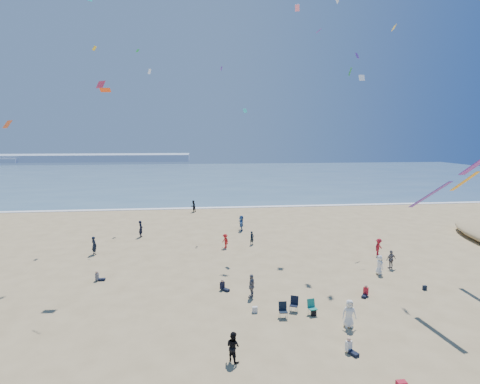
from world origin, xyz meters
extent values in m
cube|color=#476B84|center=(0.00, 95.00, 0.03)|extent=(220.00, 100.00, 0.06)
cube|color=white|center=(0.00, 45.00, 0.04)|extent=(220.00, 1.20, 0.08)
cube|color=#7A8EA8|center=(-60.00, 170.00, 1.60)|extent=(110.00, 20.00, 3.20)
imported|color=black|center=(-10.96, 21.90, 0.91)|extent=(0.78, 0.78, 1.82)
imported|color=white|center=(14.51, 13.63, 0.83)|extent=(0.59, 0.85, 1.65)
imported|color=black|center=(-7.34, 28.08, 0.96)|extent=(0.47, 0.71, 1.93)
imported|color=red|center=(2.09, 22.65, 0.75)|extent=(0.96, 1.12, 1.50)
imported|color=slate|center=(16.20, 14.86, 0.82)|extent=(1.03, 0.62, 1.65)
imported|color=gray|center=(3.10, 10.26, 0.88)|extent=(0.83, 1.11, 1.76)
imported|color=#AA1825|center=(16.88, 18.50, 0.84)|extent=(1.24, 1.17, 1.69)
imported|color=black|center=(-1.48, 41.98, 0.91)|extent=(1.11, 1.13, 1.83)
imported|color=white|center=(8.42, 5.37, 0.87)|extent=(0.92, 0.66, 1.74)
imported|color=#39619C|center=(4.60, 29.75, 0.95)|extent=(0.63, 1.79, 1.90)
imported|color=black|center=(5.04, 23.53, 0.73)|extent=(0.64, 0.61, 1.47)
imported|color=black|center=(1.04, 2.68, 0.80)|extent=(0.97, 0.98, 1.60)
cube|color=silver|center=(2.98, 7.89, 0.20)|extent=(0.35, 0.20, 0.40)
cube|color=black|center=(6.72, 7.02, 0.19)|extent=(0.30, 0.22, 0.38)
cube|color=#AE182C|center=(8.64, -0.28, 0.15)|extent=(0.45, 0.30, 0.30)
cube|color=black|center=(16.40, 10.11, 0.17)|extent=(0.28, 0.18, 0.34)
cube|color=#C4273F|center=(-7.76, 14.62, 15.43)|extent=(0.79, 0.71, 0.54)
cube|color=green|center=(-7.40, 31.15, 21.44)|extent=(0.48, 0.49, 0.36)
cube|color=#4D298D|center=(17.49, 27.11, 20.64)|extent=(0.63, 0.60, 0.64)
cube|color=pink|center=(10.90, 28.88, 26.05)|extent=(0.57, 0.50, 0.64)
cube|color=green|center=(11.07, 13.27, 16.48)|extent=(0.40, 0.51, 0.60)
cube|color=white|center=(16.66, 23.73, 17.70)|extent=(0.64, 0.48, 0.64)
cube|color=#E2480D|center=(-12.67, 10.50, 12.34)|extent=(0.82, 0.84, 0.50)
cube|color=white|center=(-6.92, 38.11, 20.28)|extent=(0.46, 0.60, 0.71)
cube|color=yellow|center=(-12.37, 31.78, 21.72)|extent=(0.45, 0.58, 0.49)
cube|color=purple|center=(2.49, 33.28, 20.01)|extent=(0.32, 0.85, 0.48)
cube|color=purple|center=(11.56, 22.89, 22.00)|extent=(0.46, 0.81, 0.31)
cube|color=#23B9CC|center=(4.27, 23.67, 14.20)|extent=(0.40, 0.70, 0.41)
cube|color=#E44012|center=(-8.06, 17.27, 15.34)|extent=(0.87, 0.44, 0.31)
cube|color=yellow|center=(16.62, 17.49, 21.00)|extent=(0.39, 0.87, 0.42)
cube|color=#542491|center=(14.71, 7.86, 7.70)|extent=(0.35, 3.14, 2.21)
cube|color=orange|center=(20.60, 12.33, 8.00)|extent=(0.35, 2.64, 1.87)
camera|label=1|loc=(-0.60, -15.23, 11.56)|focal=28.00mm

